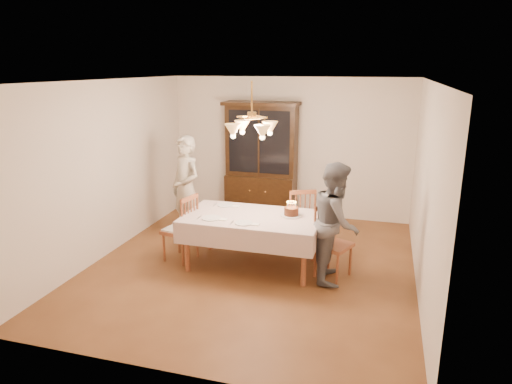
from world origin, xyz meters
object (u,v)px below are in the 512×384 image
(china_hutch, at_px, (261,162))
(elderly_woman, at_px, (186,189))
(birthday_cake, at_px, (291,212))
(dining_table, at_px, (252,221))
(chair_far_side, at_px, (299,222))

(china_hutch, distance_m, elderly_woman, 1.74)
(elderly_woman, height_order, birthday_cake, elderly_woman)
(dining_table, height_order, chair_far_side, chair_far_side)
(china_hutch, relative_size, elderly_woman, 1.26)
(dining_table, relative_size, elderly_woman, 1.10)
(elderly_woman, xyz_separation_m, birthday_cake, (1.87, -0.60, -0.04))
(dining_table, distance_m, birthday_cake, 0.57)
(china_hutch, bearing_deg, elderly_woman, -119.67)
(china_hutch, relative_size, chair_far_side, 2.16)
(dining_table, distance_m, china_hutch, 2.33)
(dining_table, xyz_separation_m, elderly_woman, (-1.34, 0.75, 0.18))
(dining_table, relative_size, china_hutch, 0.88)
(dining_table, relative_size, birthday_cake, 6.33)
(chair_far_side, bearing_deg, elderly_woman, -177.65)
(elderly_woman, bearing_deg, chair_far_side, 33.53)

